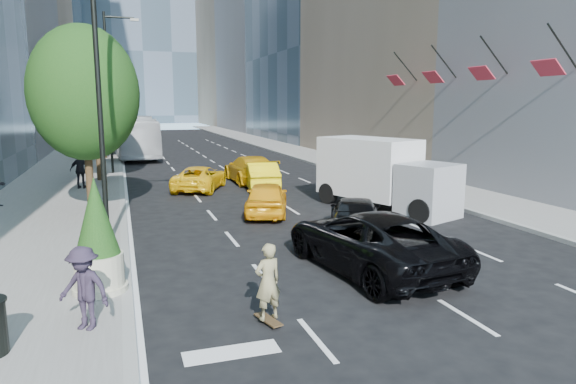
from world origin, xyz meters
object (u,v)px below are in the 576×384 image
object	(u,v)px
box_truck	(383,174)
city_bus	(134,137)
black_sedan_lincoln	(370,240)
skateboarder	(268,287)
black_sedan_mercedes	(355,215)
planter_shrub	(97,238)

from	to	relation	value
box_truck	city_bus	bearing A→B (deg)	88.73
black_sedan_lincoln	city_bus	size ratio (longest dim) A/B	0.47
black_sedan_lincoln	box_truck	xyz separation A→B (m)	(4.39, 7.39, 0.73)
skateboarder	black_sedan_lincoln	xyz separation A→B (m)	(3.70, 2.62, 0.01)
black_sedan_lincoln	black_sedan_mercedes	bearing A→B (deg)	-117.37
black_sedan_lincoln	black_sedan_mercedes	world-z (taller)	black_sedan_lincoln
black_sedan_mercedes	box_truck	distance (m)	4.68
box_truck	planter_shrub	bearing A→B (deg)	-169.13
city_bus	box_truck	distance (m)	28.18
black_sedan_lincoln	black_sedan_mercedes	distance (m)	4.15
city_bus	black_sedan_lincoln	bearing A→B (deg)	-84.51
skateboarder	black_sedan_lincoln	distance (m)	4.53
black_sedan_mercedes	city_bus	xyz separation A→B (m)	(-6.71, 29.95, 1.13)
black_sedan_lincoln	planter_shrub	distance (m)	7.13
black_sedan_mercedes	city_bus	size ratio (longest dim) A/B	0.35
skateboarder	black_sedan_lincoln	bearing A→B (deg)	-159.84
city_bus	planter_shrub	bearing A→B (deg)	-96.46
skateboarder	planter_shrub	distance (m)	4.42
black_sedan_lincoln	box_truck	world-z (taller)	box_truck
city_bus	planter_shrub	size ratio (longest dim) A/B	4.60
skateboarder	box_truck	xyz separation A→B (m)	(8.09, 10.01, 0.73)
black_sedan_mercedes	planter_shrub	world-z (taller)	planter_shrub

